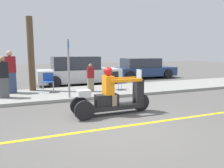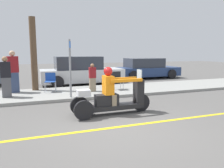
# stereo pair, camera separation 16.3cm
# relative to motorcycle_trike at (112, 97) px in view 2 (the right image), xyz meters

# --- Properties ---
(ground_plane) EXTENTS (60.00, 60.00, 0.00)m
(ground_plane) POSITION_rel_motorcycle_trike_xyz_m (-0.19, -1.12, -0.51)
(ground_plane) COLOR #565451
(lane_stripe) EXTENTS (24.00, 0.12, 0.01)m
(lane_stripe) POSITION_rel_motorcycle_trike_xyz_m (-0.00, -1.12, -0.51)
(lane_stripe) COLOR gold
(lane_stripe) RESTS_ON ground
(sidewalk_strip) EXTENTS (28.00, 2.80, 0.12)m
(sidewalk_strip) POSITION_rel_motorcycle_trike_xyz_m (-0.19, 3.48, -0.45)
(sidewalk_strip) COLOR gray
(sidewalk_strip) RESTS_ON ground
(motorcycle_trike) EXTENTS (2.45, 0.66, 1.43)m
(motorcycle_trike) POSITION_rel_motorcycle_trike_xyz_m (0.00, 0.00, 0.00)
(motorcycle_trike) COLOR black
(motorcycle_trike) RESTS_ON ground
(spectator_with_child) EXTENTS (0.39, 0.26, 1.57)m
(spectator_with_child) POSITION_rel_motorcycle_trike_xyz_m (-3.14, 3.19, 0.36)
(spectator_with_child) COLOR #515156
(spectator_with_child) RESTS_ON sidewalk_strip
(spectator_mid_group) EXTENTS (0.47, 0.35, 1.78)m
(spectator_mid_group) POSITION_rel_motorcycle_trike_xyz_m (-2.94, 4.16, 0.47)
(spectator_mid_group) COLOR #38476B
(spectator_mid_group) RESTS_ON sidewalk_strip
(spectator_near_curb) EXTENTS (0.29, 0.18, 1.23)m
(spectator_near_curb) POSITION_rel_motorcycle_trike_xyz_m (0.28, 3.24, 0.20)
(spectator_near_curb) COLOR gray
(spectator_near_curb) RESTS_ON sidewalk_strip
(folding_chair_set_back) EXTENTS (0.53, 0.53, 0.82)m
(folding_chair_set_back) POSITION_rel_motorcycle_trike_xyz_m (-1.46, 3.87, 0.11)
(folding_chair_set_back) COLOR #A5A8AD
(folding_chair_set_back) RESTS_ON sidewalk_strip
(folding_chair_curbside) EXTENTS (0.51, 0.51, 0.82)m
(folding_chair_curbside) POSITION_rel_motorcycle_trike_xyz_m (1.48, 3.38, 0.11)
(folding_chair_curbside) COLOR #A5A8AD
(folding_chair_curbside) RESTS_ON sidewalk_strip
(parked_car_lot_right) EXTENTS (4.58, 1.94, 1.59)m
(parked_car_lot_right) POSITION_rel_motorcycle_trike_xyz_m (0.43, 6.22, 0.23)
(parked_car_lot_right) COLOR silver
(parked_car_lot_right) RESTS_ON ground
(parked_car_lot_center) EXTENTS (4.53, 1.99, 1.40)m
(parked_car_lot_center) POSITION_rel_motorcycle_trike_xyz_m (5.35, 7.59, 0.16)
(parked_car_lot_center) COLOR navy
(parked_car_lot_center) RESTS_ON ground
(tree_trunk) EXTENTS (0.28, 0.28, 3.25)m
(tree_trunk) POSITION_rel_motorcycle_trike_xyz_m (-2.08, 4.48, 1.24)
(tree_trunk) COLOR brown
(tree_trunk) RESTS_ON sidewalk_strip
(street_sign) EXTENTS (0.08, 0.36, 2.20)m
(street_sign) POSITION_rel_motorcycle_trike_xyz_m (-0.83, 2.33, 0.81)
(street_sign) COLOR gray
(street_sign) RESTS_ON sidewalk_strip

